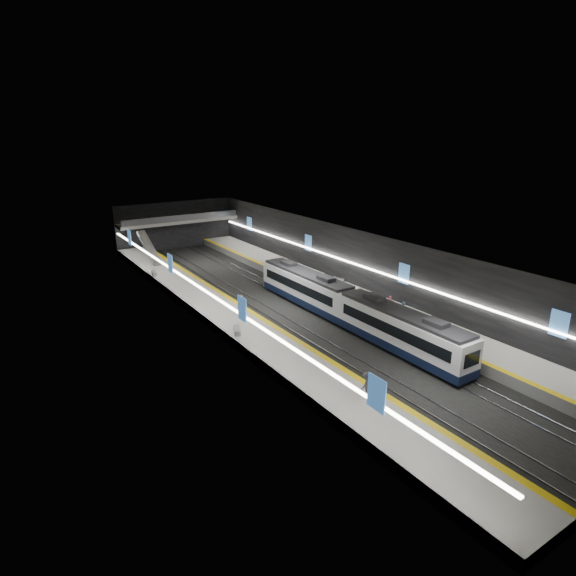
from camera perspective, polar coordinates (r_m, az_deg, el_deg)
ground at (r=54.99m, az=-0.06°, el=-2.41°), size 70.00×70.00×0.00m
ceiling at (r=52.71m, az=-0.06°, el=5.76°), size 20.00×70.00×0.04m
wall_left at (r=49.24m, az=-9.87°, el=-0.25°), size 0.04×70.00×8.00m
wall_right at (r=59.54m, az=8.05°, el=3.07°), size 0.04×70.00×8.00m
wall_back at (r=84.46m, az=-13.20°, el=7.24°), size 20.00×0.04×8.00m
platform_left at (r=51.39m, az=-7.10°, el=-3.47°), size 5.00×70.00×1.00m
tile_surface_left at (r=51.21m, az=-7.12°, el=-2.94°), size 5.00×70.00×0.02m
tactile_strip_left at (r=52.12m, az=-4.95°, el=-2.47°), size 0.60×70.00×0.02m
platform_right at (r=59.00m, az=6.07°, el=-0.54°), size 5.00×70.00×1.00m
tile_surface_right at (r=58.84m, az=6.08°, el=-0.07°), size 5.00×70.00×0.02m
tactile_strip_right at (r=57.54m, az=4.38°, el=-0.44°), size 0.60×70.00×0.02m
rails at (r=54.97m, az=-0.06°, el=-2.35°), size 6.52×70.00×0.12m
train at (r=49.91m, az=7.13°, el=-2.06°), size 2.69×30.04×3.60m
ad_posters at (r=54.38m, az=-0.63°, el=2.34°), size 19.94×53.50×2.20m
cove_light_left at (r=49.38m, az=-9.64°, el=-0.43°), size 0.25×68.60×0.12m
cove_light_right at (r=59.47m, az=7.90°, el=2.86°), size 0.25×68.60×0.12m
mezzanine_bridge at (r=82.36m, az=-12.75°, el=7.74°), size 20.00×3.00×1.50m
escalator at (r=74.01m, az=-16.15°, el=4.63°), size 1.20×7.50×3.92m
bench_left_near at (r=46.18m, az=-6.08°, el=-5.02°), size 1.22×1.97×0.47m
bench_left_far at (r=66.53m, az=-15.60°, el=1.70°), size 0.87×1.93×0.46m
bench_right_near at (r=54.09m, az=12.09°, el=-1.79°), size 0.83×2.01×0.48m
bench_right_far at (r=61.90m, az=6.03°, el=1.04°), size 0.94×1.72×0.41m
passenger_right_a at (r=52.24m, az=11.99°, el=-1.79°), size 0.53×0.70×1.71m
passenger_right_b at (r=50.42m, az=13.51°, el=-2.58°), size 1.11×1.08×1.80m
passenger_left_a at (r=51.13m, az=-5.50°, el=-1.81°), size 0.60×1.15×1.87m
passenger_left_b at (r=35.90m, az=9.27°, el=-11.16°), size 1.31×0.99×1.80m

